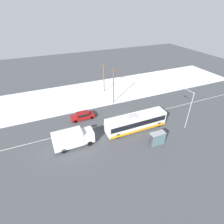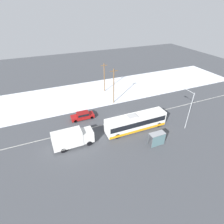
{
  "view_description": "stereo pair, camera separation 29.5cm",
  "coord_description": "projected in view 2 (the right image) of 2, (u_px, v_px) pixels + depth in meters",
  "views": [
    {
      "loc": [
        -14.13,
        -26.29,
        20.64
      ],
      "look_at": [
        -2.1,
        1.69,
        1.4
      ],
      "focal_mm": 28.0,
      "sensor_mm": 36.0,
      "label": 1
    },
    {
      "loc": [
        -13.86,
        -26.41,
        20.64
      ],
      "look_at": [
        -2.1,
        1.69,
        1.4
      ],
      "focal_mm": 28.0,
      "sensor_mm": 36.0,
      "label": 2
    }
  ],
  "objects": [
    {
      "name": "utility_pole_roadside",
      "position": [
        114.0,
        86.0,
        39.8
      ],
      "size": [
        1.8,
        0.24,
        8.43
      ],
      "color": "brown",
      "rests_on": "ground_plane"
    },
    {
      "name": "lane_marking_center",
      "position": [
        124.0,
        120.0,
        36.14
      ],
      "size": [
        60.0,
        0.12,
        0.0
      ],
      "color": "silver",
      "rests_on": "ground_plane"
    },
    {
      "name": "snow_lot",
      "position": [
        101.0,
        92.0,
        47.34
      ],
      "size": [
        80.0,
        15.24,
        0.12
      ],
      "color": "silver",
      "rests_on": "ground_plane"
    },
    {
      "name": "streetlamp",
      "position": [
        188.0,
        105.0,
        31.63
      ],
      "size": [
        0.36,
        3.01,
        7.53
      ],
      "color": "#9EA3A8",
      "rests_on": "ground_plane"
    },
    {
      "name": "city_bus",
      "position": [
        136.0,
        122.0,
        32.65
      ],
      "size": [
        11.78,
        2.57,
        3.26
      ],
      "color": "white",
      "rests_on": "ground_plane"
    },
    {
      "name": "box_truck",
      "position": [
        72.0,
        138.0,
        28.75
      ],
      "size": [
        6.69,
        2.3,
        3.01
      ],
      "color": "silver",
      "rests_on": "ground_plane"
    },
    {
      "name": "sedan_car",
      "position": [
        83.0,
        115.0,
        36.02
      ],
      "size": [
        4.72,
        1.8,
        1.48
      ],
      "rotation": [
        0.0,
        0.0,
        3.14
      ],
      "color": "maroon",
      "rests_on": "ground_plane"
    },
    {
      "name": "pedestrian_at_stop",
      "position": [
        153.0,
        135.0,
        30.46
      ],
      "size": [
        0.56,
        0.25,
        1.55
      ],
      "color": "#23232D",
      "rests_on": "ground_plane"
    },
    {
      "name": "bus_shelter",
      "position": [
        158.0,
        138.0,
        28.78
      ],
      "size": [
        2.65,
        1.2,
        2.4
      ],
      "color": "gray",
      "rests_on": "ground_plane"
    },
    {
      "name": "utility_pole_snowlot",
      "position": [
        104.0,
        77.0,
        45.37
      ],
      "size": [
        1.8,
        0.24,
        7.68
      ],
      "color": "brown",
      "rests_on": "ground_plane"
    },
    {
      "name": "ground_plane",
      "position": [
        124.0,
        120.0,
        36.14
      ],
      "size": [
        120.0,
        120.0,
        0.0
      ],
      "primitive_type": "plane",
      "color": "#424449"
    }
  ]
}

